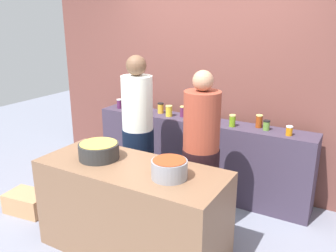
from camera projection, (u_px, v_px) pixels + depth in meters
name	position (u px, v px, depth m)	size (l,w,h in m)	color
ground	(151.00, 234.00, 3.56)	(12.00, 12.00, 0.00)	gray
storefront_wall	(213.00, 68.00, 4.32)	(4.80, 0.12, 3.00)	brown
display_shelf	(198.00, 156.00, 4.33)	(2.70, 0.36, 0.93)	#3C3246
prep_table	(132.00, 210.00, 3.19)	(1.70, 0.70, 0.86)	brown
preserve_jar_0	(120.00, 104.00, 4.70)	(0.07, 0.07, 0.12)	#4E1F48
preserve_jar_1	(130.00, 104.00, 4.68)	(0.09, 0.09, 0.12)	#A52917
preserve_jar_2	(161.00, 108.00, 4.47)	(0.08, 0.08, 0.13)	gold
preserve_jar_3	(169.00, 111.00, 4.32)	(0.08, 0.08, 0.13)	gold
preserve_jar_4	(183.00, 111.00, 4.31)	(0.07, 0.07, 0.13)	#5B2248
preserve_jar_5	(191.00, 115.00, 4.22)	(0.08, 0.08, 0.11)	orange
preserve_jar_6	(211.00, 118.00, 4.05)	(0.07, 0.07, 0.13)	olive
preserve_jar_7	(232.00, 121.00, 3.92)	(0.07, 0.07, 0.14)	#699519
preserve_jar_8	(259.00, 121.00, 3.89)	(0.07, 0.07, 0.14)	#933A13
preserve_jar_9	(266.00, 125.00, 3.80)	(0.07, 0.07, 0.11)	#5D8835
preserve_jar_10	(289.00, 131.00, 3.63)	(0.07, 0.07, 0.10)	orange
cooking_pot_left	(99.00, 151.00, 3.21)	(0.37, 0.37, 0.15)	#2D2D2D
cooking_pot_center	(169.00, 169.00, 2.82)	(0.29, 0.29, 0.16)	gray
cook_with_tongs	(138.00, 142.00, 3.85)	(0.34, 0.34, 1.73)	black
cook_in_cap	(201.00, 164.00, 3.37)	(0.36, 0.36, 1.65)	black
bread_crate	(28.00, 202.00, 3.95)	(0.47, 0.31, 0.22)	tan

